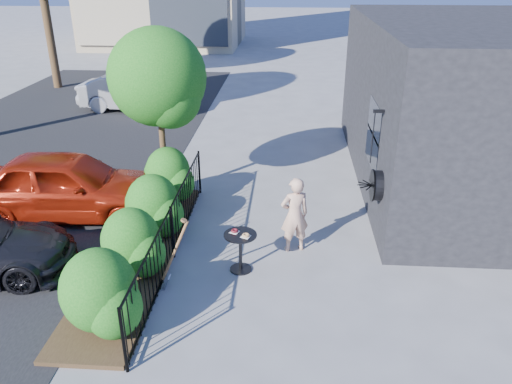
# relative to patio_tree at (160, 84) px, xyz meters

# --- Properties ---
(ground) EXTENTS (120.00, 120.00, 0.00)m
(ground) POSITION_rel_patio_tree_xyz_m (2.24, -2.76, -2.76)
(ground) COLOR gray
(ground) RESTS_ON ground
(shop_building) EXTENTS (6.22, 9.00, 4.00)m
(shop_building) POSITION_rel_patio_tree_xyz_m (7.73, 1.74, -0.76)
(shop_building) COLOR black
(shop_building) RESTS_ON ground
(fence) EXTENTS (0.05, 6.05, 1.10)m
(fence) POSITION_rel_patio_tree_xyz_m (0.74, -2.76, -2.20)
(fence) COLOR black
(fence) RESTS_ON ground
(planting_bed) EXTENTS (1.30, 6.00, 0.08)m
(planting_bed) POSITION_rel_patio_tree_xyz_m (0.04, -2.76, -2.72)
(planting_bed) COLOR #382616
(planting_bed) RESTS_ON ground
(shrubs) EXTENTS (1.10, 5.60, 1.24)m
(shrubs) POSITION_rel_patio_tree_xyz_m (0.14, -2.66, -2.06)
(shrubs) COLOR #165B14
(shrubs) RESTS_ON ground
(patio_tree) EXTENTS (2.20, 2.20, 3.94)m
(patio_tree) POSITION_rel_patio_tree_xyz_m (0.00, 0.00, 0.00)
(patio_tree) COLOR #3F2B19
(patio_tree) RESTS_ON ground
(cafe_table) EXTENTS (0.60, 0.60, 0.81)m
(cafe_table) POSITION_rel_patio_tree_xyz_m (2.07, -3.11, -2.24)
(cafe_table) COLOR black
(cafe_table) RESTS_ON ground
(woman) EXTENTS (0.65, 0.53, 1.55)m
(woman) POSITION_rel_patio_tree_xyz_m (3.05, -2.31, -1.99)
(woman) COLOR #D2A288
(woman) RESTS_ON ground
(shovel) EXTENTS (0.55, 0.18, 1.41)m
(shovel) POSITION_rel_patio_tree_xyz_m (0.98, -3.75, -2.15)
(shovel) COLOR brown
(shovel) RESTS_ON ground
(car_red) EXTENTS (4.43, 1.99, 1.48)m
(car_red) POSITION_rel_patio_tree_xyz_m (-1.98, -1.13, -2.02)
(car_red) COLOR #A5210D
(car_red) RESTS_ON ground
(car_silver) EXTENTS (4.41, 1.77, 1.43)m
(car_silver) POSITION_rel_patio_tree_xyz_m (-2.97, 7.69, -2.05)
(car_silver) COLOR #ABABB0
(car_silver) RESTS_ON ground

